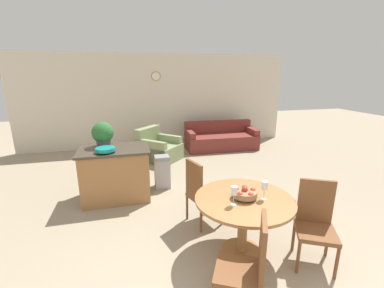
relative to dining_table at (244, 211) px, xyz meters
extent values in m
cube|color=beige|center=(-0.29, 5.25, 0.78)|extent=(8.00, 0.06, 2.70)
cylinder|color=tan|center=(-0.38, 5.21, 1.49)|extent=(0.28, 0.02, 0.28)
cylinder|color=white|center=(-0.38, 5.19, 1.49)|extent=(0.22, 0.01, 0.22)
cylinder|color=#9E6B3D|center=(0.00, 0.00, -0.55)|extent=(0.49, 0.49, 0.04)
cylinder|color=#9E6B3D|center=(0.00, 0.00, -0.20)|extent=(0.12, 0.12, 0.67)
cylinder|color=#9E6B3D|center=(0.00, 0.00, 0.15)|extent=(1.16, 1.16, 0.03)
cylinder|color=brown|center=(-0.46, -0.46, -0.38)|extent=(0.04, 0.04, 0.39)
cylinder|color=brown|center=(-0.12, -0.64, -0.38)|extent=(0.04, 0.04, 0.39)
cube|color=brown|center=(-0.38, -0.72, -0.16)|extent=(0.57, 0.57, 0.05)
cube|color=brown|center=(-0.21, -0.80, 0.14)|extent=(0.22, 0.36, 0.53)
cylinder|color=brown|center=(0.79, -0.64, -0.38)|extent=(0.04, 0.04, 0.39)
cylinder|color=brown|center=(0.46, -0.46, -0.38)|extent=(0.04, 0.04, 0.39)
cylinder|color=brown|center=(0.98, -0.30, -0.38)|extent=(0.04, 0.04, 0.39)
cylinder|color=brown|center=(0.64, -0.12, -0.38)|extent=(0.04, 0.04, 0.39)
cube|color=brown|center=(0.72, -0.38, -0.16)|extent=(0.57, 0.57, 0.05)
cube|color=brown|center=(0.80, -0.21, 0.14)|extent=(0.36, 0.22, 0.53)
cylinder|color=brown|center=(-0.11, 1.02, -0.38)|extent=(0.04, 0.04, 0.39)
cylinder|color=brown|center=(0.00, 0.65, -0.38)|extent=(0.04, 0.04, 0.39)
cylinder|color=brown|center=(-0.48, 0.90, -0.38)|extent=(0.04, 0.04, 0.39)
cylinder|color=brown|center=(-0.36, 0.54, -0.38)|extent=(0.04, 0.04, 0.39)
cube|color=brown|center=(-0.24, 0.78, -0.16)|extent=(0.52, 0.52, 0.05)
cube|color=brown|center=(-0.42, 0.72, 0.14)|extent=(0.15, 0.38, 0.53)
cylinder|color=olive|center=(0.00, 0.00, 0.18)|extent=(0.11, 0.11, 0.03)
cylinder|color=olive|center=(0.00, 0.00, 0.23)|extent=(0.29, 0.29, 0.07)
sphere|color=#B73323|center=(0.11, 0.00, 0.25)|extent=(0.07, 0.07, 0.07)
sphere|color=#B73323|center=(0.04, 0.10, 0.25)|extent=(0.07, 0.07, 0.07)
sphere|color=#B73323|center=(-0.08, 0.07, 0.25)|extent=(0.07, 0.07, 0.07)
sphere|color=#B73323|center=(-0.09, -0.06, 0.25)|extent=(0.07, 0.07, 0.07)
sphere|color=#B73323|center=(0.02, -0.10, 0.25)|extent=(0.07, 0.07, 0.07)
sphere|color=#B73323|center=(0.00, 0.00, 0.28)|extent=(0.07, 0.07, 0.07)
cylinder|color=silver|center=(-0.19, -0.12, 0.17)|extent=(0.06, 0.06, 0.01)
cylinder|color=silver|center=(-0.19, -0.12, 0.23)|extent=(0.01, 0.01, 0.12)
cylinder|color=silver|center=(-0.19, -0.12, 0.34)|extent=(0.07, 0.07, 0.09)
cylinder|color=silver|center=(0.20, -0.08, 0.17)|extent=(0.06, 0.06, 0.01)
cylinder|color=silver|center=(0.20, -0.08, 0.23)|extent=(0.01, 0.01, 0.12)
cylinder|color=silver|center=(0.20, -0.08, 0.34)|extent=(0.07, 0.07, 0.09)
cube|color=#9E6B3D|center=(-1.52, 1.90, -0.14)|extent=(1.11, 0.73, 0.87)
cube|color=#42382D|center=(-1.52, 1.90, 0.32)|extent=(1.17, 0.79, 0.04)
cylinder|color=teal|center=(-1.64, 1.70, 0.35)|extent=(0.11, 0.11, 0.02)
cylinder|color=teal|center=(-1.64, 1.70, 0.39)|extent=(0.31, 0.31, 0.06)
cylinder|color=#4C4C51|center=(-1.69, 2.08, 0.40)|extent=(0.24, 0.24, 0.11)
sphere|color=#2D6B33|center=(-1.69, 2.08, 0.59)|extent=(0.37, 0.37, 0.37)
cube|color=#9E9EA3|center=(-0.68, 2.14, -0.29)|extent=(0.28, 0.25, 0.56)
cube|color=gray|center=(-0.68, 2.14, 0.02)|extent=(0.27, 0.24, 0.08)
cube|color=maroon|center=(1.37, 4.36, -0.36)|extent=(2.07, 0.95, 0.42)
cube|color=maroon|center=(1.38, 4.70, 0.02)|extent=(2.04, 0.26, 0.35)
cube|color=maroon|center=(0.43, 4.39, -0.28)|extent=(0.19, 0.82, 0.58)
cube|color=maroon|center=(2.31, 4.32, -0.28)|extent=(0.19, 0.82, 0.58)
cube|color=gray|center=(-0.51, 3.81, -0.37)|extent=(1.25, 1.25, 0.40)
cube|color=gray|center=(-0.78, 4.07, 0.03)|extent=(0.72, 0.74, 0.41)
cube|color=gray|center=(-0.75, 3.56, -0.28)|extent=(0.72, 0.70, 0.58)
cube|color=gray|center=(-0.27, 4.06, -0.28)|extent=(0.72, 0.70, 0.58)
camera|label=1|loc=(-1.26, -2.48, 1.57)|focal=24.00mm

